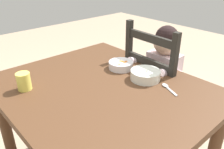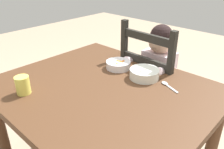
{
  "view_description": "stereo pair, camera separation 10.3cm",
  "coord_description": "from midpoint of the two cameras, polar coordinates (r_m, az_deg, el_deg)",
  "views": [
    {
      "loc": [
        0.87,
        -0.71,
        1.36
      ],
      "look_at": [
        -0.0,
        0.07,
        0.78
      ],
      "focal_mm": 37.31,
      "sensor_mm": 36.0,
      "label": 1
    },
    {
      "loc": [
        0.8,
        -0.78,
        1.36
      ],
      "look_at": [
        -0.0,
        0.07,
        0.78
      ],
      "focal_mm": 37.31,
      "sensor_mm": 36.0,
      "label": 2
    }
  ],
  "objects": [
    {
      "name": "child_figure",
      "position": [
        1.69,
        8.97,
        0.93
      ],
      "size": [
        0.32,
        0.31,
        0.98
      ],
      "color": "silver",
      "rests_on": "ground"
    },
    {
      "name": "dining_table",
      "position": [
        1.34,
        -4.33,
        -6.95
      ],
      "size": [
        1.17,
        0.99,
        0.73
      ],
      "color": "#4F311D",
      "rests_on": "ground"
    },
    {
      "name": "bowl_of_carrots",
      "position": [
        1.5,
        -0.41,
        2.43
      ],
      "size": [
        0.16,
        0.16,
        0.05
      ],
      "color": "white",
      "rests_on": "dining_table"
    },
    {
      "name": "bowl_of_peas",
      "position": [
        1.37,
        5.82,
        0.22
      ],
      "size": [
        0.17,
        0.17,
        0.06
      ],
      "color": "white",
      "rests_on": "dining_table"
    },
    {
      "name": "dining_chair",
      "position": [
        1.77,
        8.63,
        -3.93
      ],
      "size": [
        0.43,
        0.43,
        1.0
      ],
      "color": "black",
      "rests_on": "ground"
    },
    {
      "name": "drinking_cup",
      "position": [
        1.31,
        -23.17,
        -2.45
      ],
      "size": [
        0.07,
        0.07,
        0.1
      ],
      "primitive_type": "cylinder",
      "color": "#E2D857",
      "rests_on": "dining_table"
    },
    {
      "name": "spoon",
      "position": [
        1.32,
        11.14,
        -2.53
      ],
      "size": [
        0.13,
        0.07,
        0.01
      ],
      "color": "silver",
      "rests_on": "dining_table"
    }
  ]
}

